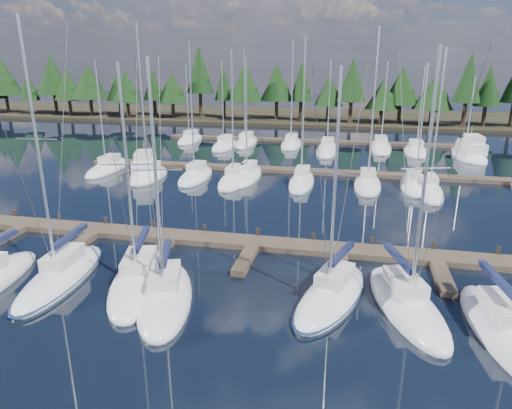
% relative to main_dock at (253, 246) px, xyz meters
% --- Properties ---
extents(ground, '(260.00, 260.00, 0.00)m').
position_rel_main_dock_xyz_m(ground, '(0.00, 12.64, -0.20)').
color(ground, black).
rests_on(ground, ground).
extents(far_shore, '(220.00, 30.00, 0.60)m').
position_rel_main_dock_xyz_m(far_shore, '(0.00, 72.64, 0.10)').
color(far_shore, '#2A2517').
rests_on(far_shore, ground).
extents(main_dock, '(44.00, 6.13, 0.90)m').
position_rel_main_dock_xyz_m(main_dock, '(0.00, 0.00, 0.00)').
color(main_dock, brown).
rests_on(main_dock, ground).
extents(back_docks, '(50.00, 21.80, 0.40)m').
position_rel_main_dock_xyz_m(back_docks, '(0.00, 32.23, -0.00)').
color(back_docks, brown).
rests_on(back_docks, ground).
extents(front_sailboat_1, '(3.36, 9.37, 15.45)m').
position_rel_main_dock_xyz_m(front_sailboat_1, '(-10.08, -6.89, 0.09)').
color(front_sailboat_1, white).
rests_on(front_sailboat_1, ground).
extents(front_sailboat_2, '(5.21, 9.40, 13.20)m').
position_rel_main_dock_xyz_m(front_sailboat_2, '(-5.35, -6.45, 0.07)').
color(front_sailboat_2, white).
rests_on(front_sailboat_2, ground).
extents(front_sailboat_3, '(5.13, 8.72, 13.47)m').
position_rel_main_dock_xyz_m(front_sailboat_3, '(-3.12, -7.91, 0.08)').
color(front_sailboat_3, white).
rests_on(front_sailboat_3, ground).
extents(front_sailboat_4, '(5.12, 8.69, 13.05)m').
position_rel_main_dock_xyz_m(front_sailboat_4, '(5.67, -5.92, 0.08)').
color(front_sailboat_4, white).
rests_on(front_sailboat_4, ground).
extents(front_sailboat_5, '(5.09, 9.07, 13.95)m').
position_rel_main_dock_xyz_m(front_sailboat_5, '(9.55, -6.00, 0.09)').
color(front_sailboat_5, white).
rests_on(front_sailboat_5, ground).
extents(front_sailboat_6, '(3.95, 9.40, 16.39)m').
position_rel_main_dock_xyz_m(front_sailboat_6, '(13.87, -7.68, 0.11)').
color(front_sailboat_6, white).
rests_on(front_sailboat_6, ground).
extents(back_sailboat_rows, '(47.83, 32.39, 16.77)m').
position_rel_main_dock_xyz_m(back_sailboat_rows, '(0.89, 27.78, 0.06)').
color(back_sailboat_rows, white).
rests_on(back_sailboat_rows, ground).
extents(motor_yacht_left, '(5.94, 9.69, 4.60)m').
position_rel_main_dock_xyz_m(motor_yacht_left, '(-16.21, 17.60, 0.30)').
color(motor_yacht_left, white).
rests_on(motor_yacht_left, ground).
extents(motor_yacht_right, '(3.72, 10.07, 4.98)m').
position_rel_main_dock_xyz_m(motor_yacht_right, '(21.69, 35.55, 0.34)').
color(motor_yacht_right, white).
rests_on(motor_yacht_right, ground).
extents(tree_line, '(185.33, 11.42, 14.51)m').
position_rel_main_dock_xyz_m(tree_line, '(-2.70, 62.88, 7.09)').
color(tree_line, black).
rests_on(tree_line, far_shore).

